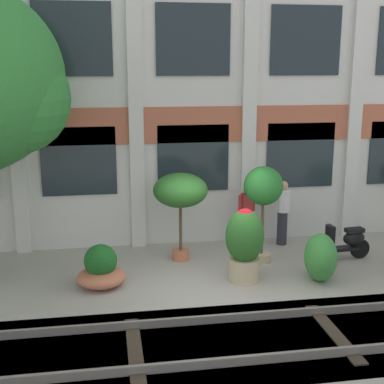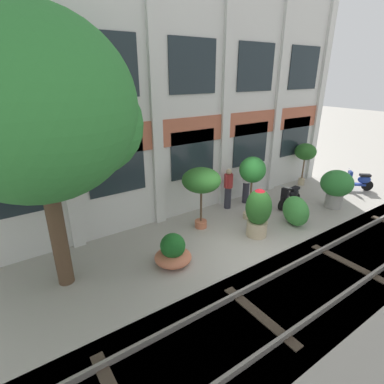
# 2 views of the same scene
# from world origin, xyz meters

# --- Properties ---
(ground_plane) EXTENTS (80.00, 80.00, 0.00)m
(ground_plane) POSITION_xyz_m (0.00, 0.00, 0.00)
(ground_plane) COLOR #9E998E
(apartment_facade) EXTENTS (14.63, 0.64, 8.73)m
(apartment_facade) POSITION_xyz_m (0.00, 3.25, 4.34)
(apartment_facade) COLOR silver
(apartment_facade) RESTS_ON ground
(rail_tracks) EXTENTS (22.27, 2.80, 0.43)m
(rail_tracks) POSITION_xyz_m (-0.00, -2.23, -0.13)
(rail_tracks) COLOR #4C473F
(rail_tracks) RESTS_ON ground
(potted_plant_terracotta_small) EXTENTS (0.91, 0.91, 2.30)m
(potted_plant_terracotta_small) POSITION_xyz_m (1.37, 1.37, 1.75)
(potted_plant_terracotta_small) COLOR tan
(potted_plant_terracotta_small) RESTS_ON ground
(potted_plant_low_pan) EXTENTS (1.28, 1.28, 2.12)m
(potted_plant_low_pan) POSITION_xyz_m (-0.50, 1.79, 1.67)
(potted_plant_low_pan) COLOR #B76647
(potted_plant_low_pan) RESTS_ON ground
(potted_plant_wide_bowl) EXTENTS (1.03, 1.03, 0.91)m
(potted_plant_wide_bowl) POSITION_xyz_m (-2.38, 0.52, 0.36)
(potted_plant_wide_bowl) COLOR #B76647
(potted_plant_wide_bowl) RESTS_ON ground
(potted_plant_ribbed_drum) EXTENTS (0.83, 0.83, 1.61)m
(potted_plant_ribbed_drum) POSITION_xyz_m (0.67, 0.31, 0.89)
(potted_plant_ribbed_drum) COLOR tan
(potted_plant_ribbed_drum) RESTS_ON ground
(scooter_near_curb) EXTENTS (1.38, 0.50, 0.98)m
(scooter_near_curb) POSITION_xyz_m (3.41, 1.16, 0.44)
(scooter_near_curb) COLOR black
(scooter_near_curb) RESTS_ON ground
(resident_by_doorway) EXTENTS (0.49, 0.34, 1.60)m
(resident_by_doorway) POSITION_xyz_m (1.29, 2.48, 0.86)
(resident_by_doorway) COLOR #282833
(resident_by_doorway) RESTS_ON ground
(resident_watching_tracks) EXTENTS (0.34, 0.45, 1.69)m
(resident_watching_tracks) POSITION_xyz_m (2.26, 2.48, 0.91)
(resident_watching_tracks) COLOR #282833
(resident_watching_tracks) RESTS_ON ground
(topiary_hedge) EXTENTS (0.98, 1.27, 1.03)m
(topiary_hedge) POSITION_xyz_m (2.32, 0.10, 0.51)
(topiary_hedge) COLOR #388438
(topiary_hedge) RESTS_ON ground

